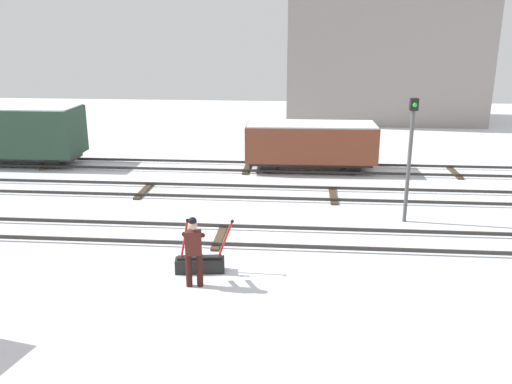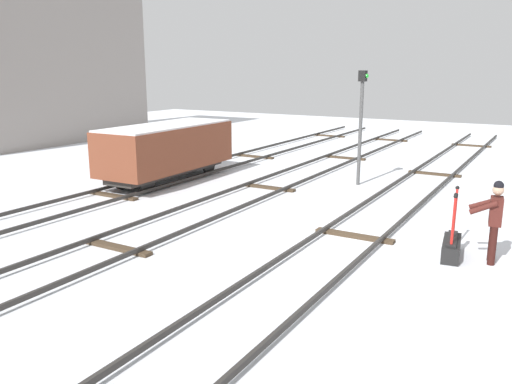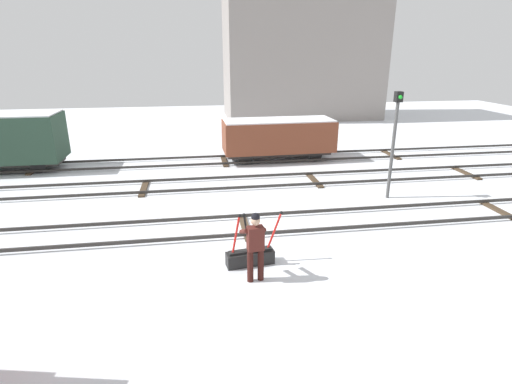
# 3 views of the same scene
# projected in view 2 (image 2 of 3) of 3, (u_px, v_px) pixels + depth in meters

# --- Properties ---
(ground_plane) EXTENTS (60.00, 60.00, 0.00)m
(ground_plane) POSITION_uv_depth(u_px,v_px,m) (354.00, 237.00, 12.54)
(ground_plane) COLOR silver
(track_main_line) EXTENTS (44.00, 1.94, 0.18)m
(track_main_line) POSITION_uv_depth(u_px,v_px,m) (354.00, 233.00, 12.52)
(track_main_line) COLOR #2D2B28
(track_main_line) RESTS_ON ground_plane
(track_siding_near) EXTENTS (44.00, 1.94, 0.18)m
(track_siding_near) POSITION_uv_depth(u_px,v_px,m) (208.00, 209.00, 14.65)
(track_siding_near) COLOR #2D2B28
(track_siding_near) RESTS_ON ground_plane
(track_siding_far) EXTENTS (44.00, 1.94, 0.18)m
(track_siding_far) POSITION_uv_depth(u_px,v_px,m) (113.00, 194.00, 16.48)
(track_siding_far) COLOR #2D2B28
(track_siding_far) RESTS_ON ground_plane
(switch_lever_frame) EXTENTS (1.51, 0.53, 1.44)m
(switch_lever_frame) POSITION_uv_depth(u_px,v_px,m) (452.00, 245.00, 11.24)
(switch_lever_frame) COLOR black
(switch_lever_frame) RESTS_ON ground_plane
(rail_worker) EXTENTS (0.60, 0.71, 1.75)m
(rail_worker) POSITION_uv_depth(u_px,v_px,m) (494.00, 217.00, 10.69)
(rail_worker) COLOR #351511
(rail_worker) RESTS_ON ground_plane
(signal_post) EXTENTS (0.24, 0.32, 3.91)m
(signal_post) POSITION_uv_depth(u_px,v_px,m) (361.00, 116.00, 17.68)
(signal_post) COLOR #4C4C4C
(signal_post) RESTS_ON ground_plane
(apartment_building) EXTENTS (12.41, 6.26, 12.02)m
(apartment_building) POSITION_uv_depth(u_px,v_px,m) (24.00, 30.00, 28.13)
(apartment_building) COLOR gray
(apartment_building) RESTS_ON ground_plane
(freight_car_mid_siding) EXTENTS (5.50, 2.14, 2.05)m
(freight_car_mid_siding) POSITION_uv_depth(u_px,v_px,m) (167.00, 148.00, 18.50)
(freight_car_mid_siding) COLOR #2D2B28
(freight_car_mid_siding) RESTS_ON ground_plane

